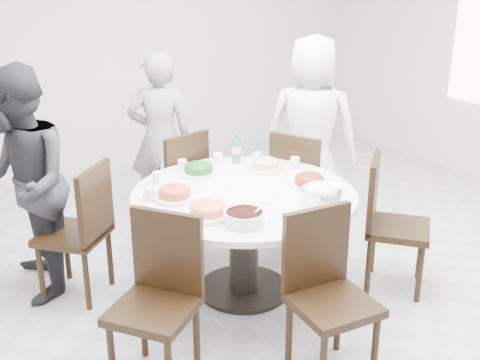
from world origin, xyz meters
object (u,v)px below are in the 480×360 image
dining_table (244,243)px  chair_sw (153,306)px  diner_right (311,131)px  soup_bowl (244,218)px  chair_nw (73,231)px  chair_s (334,301)px  rice_bowl (321,197)px  beverage_bottle (236,147)px  chair_ne (304,187)px  chair_n (173,187)px  diner_middle (160,138)px  diner_left (23,186)px  chair_se (398,225)px

dining_table → chair_sw: chair_sw is taller
diner_right → soup_bowl: bearing=86.2°
chair_nw → soup_bowl: bearing=82.6°
chair_s → soup_bowl: 0.70m
chair_nw → rice_bowl: bearing=97.6°
chair_nw → beverage_bottle: 1.34m
dining_table → chair_ne: size_ratio=1.58×
chair_n → beverage_bottle: beverage_bottle is taller
chair_ne → chair_n: size_ratio=1.00×
chair_n → chair_nw: same height
chair_nw → chair_sw: 1.14m
diner_right → diner_middle: bearing=14.4°
dining_table → chair_s: size_ratio=1.58×
chair_s → dining_table: bearing=91.2°
diner_left → beverage_bottle: size_ratio=6.60×
chair_ne → beverage_bottle: 0.70m
soup_bowl → chair_se: bearing=-4.4°
chair_ne → chair_s: same height
chair_n → diner_left: size_ratio=0.59×
chair_nw → diner_left: bearing=-78.7°
chair_sw → chair_se: 1.87m
dining_table → chair_nw: bearing=149.3°
dining_table → soup_bowl: (-0.27, -0.42, 0.41)m
rice_bowl → chair_s: bearing=-122.2°
chair_n → chair_se: 1.80m
chair_ne → chair_s: 1.71m
chair_se → diner_middle: (-0.87, 1.96, 0.27)m
chair_ne → chair_nw: bearing=58.3°
diner_right → chair_sw: bearing=78.8°
chair_sw → diner_middle: 2.24m
chair_n → soup_bowl: bearing=68.5°
chair_se → chair_sw: bearing=139.9°
chair_ne → diner_right: size_ratio=0.58×
chair_sw → diner_middle: (0.99, 1.99, 0.27)m
diner_middle → chair_se: bearing=137.8°
chair_sw → chair_s: size_ratio=1.00×
chair_nw → diner_left: 0.44m
diner_right → diner_middle: 1.30m
soup_bowl → beverage_bottle: beverage_bottle is taller
chair_se → chair_ne: bearing=54.7°
diner_middle → rice_bowl: bearing=120.2°
chair_se → diner_right: diner_right is taller
chair_nw → chair_se: bearing=107.1°
rice_bowl → chair_n: bearing=102.9°
diner_middle → diner_right: bearing=171.2°
diner_right → diner_left: 2.41m
chair_nw → chair_se: (1.94, -1.11, 0.00)m
chair_se → diner_left: (-2.18, 1.28, 0.33)m
chair_nw → diner_right: 2.19m
diner_right → diner_middle: size_ratio=1.09×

